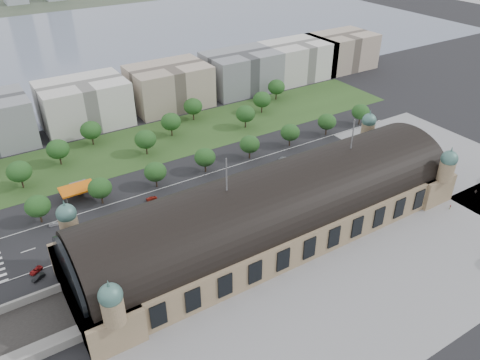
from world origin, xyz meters
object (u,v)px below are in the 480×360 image
parked_car_1 (36,270)px  parked_car_6 (158,235)px  bus_mid (219,194)px  parked_car_4 (142,240)px  traffic_car_3 (152,198)px  parked_car_3 (136,235)px  bus_east (285,170)px  pedestrian_0 (450,207)px  petrol_station (78,188)px  traffic_car_6 (362,148)px  parked_car_2 (123,240)px  pedestrian_2 (476,191)px  traffic_car_5 (283,158)px  traffic_car_2 (119,222)px  bus_west (220,198)px  parked_car_0 (38,277)px  parked_car_5 (155,231)px  traffic_car_1 (54,224)px

parked_car_1 → parked_car_6: bearing=51.0°
bus_mid → parked_car_4: bearing=99.3°
traffic_car_3 → parked_car_3: parked_car_3 is taller
bus_east → traffic_car_3: bearing=79.1°
parked_car_1 → pedestrian_0: size_ratio=2.54×
petrol_station → traffic_car_6: (130.32, -34.50, -2.16)m
parked_car_2 → parked_car_6: 12.37m
parked_car_6 → pedestrian_2: pedestrian_2 is taller
petrol_station → bus_east: 89.87m
parked_car_4 → petrol_station: bearing=167.9°
parked_car_1 → parked_car_4: bearing=50.1°
parked_car_6 → traffic_car_3: bearing=123.3°
traffic_car_5 → parked_car_2: (-86.26, -18.64, 0.02)m
bus_east → pedestrian_0: bus_east is taller
traffic_car_2 → pedestrian_2: bearing=62.8°
parked_car_1 → pedestrian_2: bearing=40.1°
traffic_car_3 → parked_car_4: parked_car_4 is taller
traffic_car_3 → bus_mid: bus_mid is taller
traffic_car_6 → parked_car_1: (-156.41, -5.78, -0.13)m
parked_car_2 → bus_west: bearing=71.2°
traffic_car_6 → parked_car_0: traffic_car_6 is taller
parked_car_5 → bus_west: bus_west is taller
parked_car_1 → pedestrian_0: (148.69, -50.70, 0.27)m
traffic_car_5 → bus_west: bus_west is taller
traffic_car_1 → traffic_car_5: bearing=-84.7°
parked_car_1 → bus_mid: bus_mid is taller
parked_car_6 → bus_east: (67.28, 11.00, 1.05)m
parked_car_4 → parked_car_1: bearing=-121.3°
parked_car_3 → bus_mid: bearing=75.6°
traffic_car_1 → pedestrian_2: size_ratio=2.04×
traffic_car_5 → parked_car_3: 83.08m
parked_car_1 → parked_car_0: bearing=-33.6°
parked_car_5 → bus_west: size_ratio=0.44×
traffic_car_6 → parked_car_2: 126.16m
parked_car_2 → pedestrian_2: size_ratio=2.59×
petrol_station → traffic_car_2: 30.42m
traffic_car_2 → parked_car_4: (3.21, -14.73, -0.07)m
traffic_car_6 → parked_car_2: (-126.00, -6.30, -0.07)m
bus_east → traffic_car_6: bearing=-90.4°
pedestrian_0 → petrol_station: bearing=124.2°
traffic_car_5 → pedestrian_0: (32.02, -68.82, 0.24)m
parked_car_0 → bus_west: size_ratio=0.41×
traffic_car_2 → pedestrian_0: bearing=58.7°
traffic_car_3 → petrol_station: bearing=46.2°
bus_mid → bus_east: (34.87, 0.55, 0.24)m
parked_car_6 → pedestrian_0: pedestrian_0 is taller
traffic_car_2 → traffic_car_5: traffic_car_2 is taller
traffic_car_6 → pedestrian_2: (11.41, -54.78, 0.16)m
traffic_car_6 → parked_car_4: traffic_car_6 is taller
parked_car_5 → parked_car_4: bearing=-90.8°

